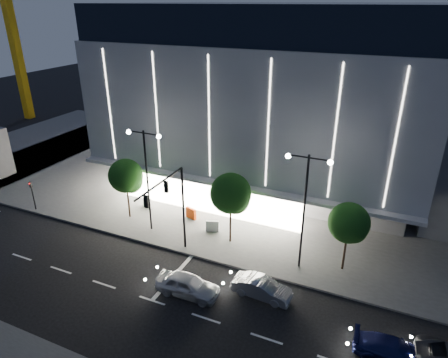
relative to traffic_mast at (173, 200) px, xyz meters
name	(u,v)px	position (x,y,z in m)	size (l,w,h in m)	color
ground	(140,279)	(-1.00, -3.34, -5.03)	(160.00, 160.00, 0.00)	black
sidewalk_museum	(296,170)	(4.00, 20.66, -4.95)	(70.00, 40.00, 0.15)	#474747
museum	(279,93)	(1.98, 18.97, 4.25)	(30.00, 25.80, 18.00)	#4C4C51
traffic_mast	(173,200)	(0.00, 0.00, 0.00)	(0.33, 5.89, 7.07)	black
street_lamp_west	(146,167)	(-4.00, 2.66, 0.93)	(3.16, 0.36, 9.00)	black
street_lamp_east	(305,196)	(9.00, 2.66, 0.93)	(3.16, 0.36, 9.00)	black
ped_signal_far	(32,193)	(-16.00, 1.16, -3.14)	(0.22, 0.24, 3.00)	black
tree_left	(126,178)	(-6.97, 3.68, -0.99)	(3.02, 3.02, 5.72)	black
tree_mid	(231,196)	(3.03, 3.68, -0.69)	(3.25, 3.25, 6.15)	black
tree_right	(349,225)	(12.03, 3.68, -1.14)	(2.91, 2.91, 5.51)	black
car_lead	(188,285)	(2.87, -3.28, -4.27)	(1.78, 4.43, 1.51)	silver
car_second	(262,288)	(7.50, -1.44, -4.36)	(1.41, 4.04, 1.33)	#A7A9AF
car_third	(393,350)	(15.80, -3.33, -4.41)	(1.73, 4.25, 1.23)	#151A52
barrier_b	(147,202)	(-6.59, 5.89, -4.38)	(1.10, 0.25, 1.00)	white
barrier_c	(191,213)	(-1.73, 5.68, -4.38)	(1.10, 0.25, 1.00)	#D93F0C
barrier_d	(212,226)	(1.00, 4.46, -4.38)	(1.10, 0.25, 1.00)	#BCBCBC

